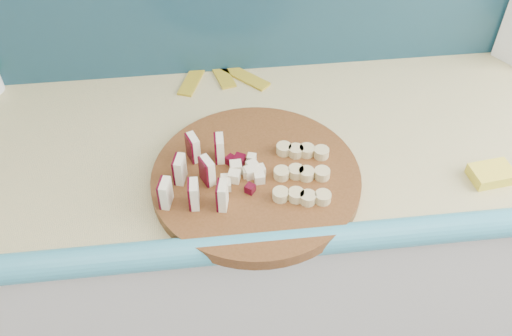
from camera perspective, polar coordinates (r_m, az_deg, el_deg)
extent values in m
cube|color=beige|center=(1.68, 4.28, -8.62)|extent=(2.20, 0.60, 0.88)
cube|color=#DBC580|center=(1.34, 5.32, 2.76)|extent=(2.20, 0.60, 0.03)
cube|color=teal|center=(1.15, 8.00, -7.46)|extent=(2.20, 0.06, 0.03)
cylinder|color=#4D2B10|center=(1.21, 0.00, -1.12)|extent=(0.51, 0.51, 0.03)
cube|color=#F1E7C1|center=(1.14, -8.97, -2.50)|extent=(0.02, 0.04, 0.06)
cube|color=#3F0412|center=(1.14, -9.47, -2.48)|extent=(0.01, 0.04, 0.06)
cube|color=#F1E7C1|center=(1.18, -7.56, -0.13)|extent=(0.02, 0.04, 0.06)
cube|color=#3F0412|center=(1.18, -8.03, -0.12)|extent=(0.01, 0.04, 0.06)
cube|color=#F1E7C1|center=(1.22, -6.24, 2.07)|extent=(0.02, 0.04, 0.06)
cube|color=#3F0412|center=(1.22, -6.70, 2.08)|extent=(0.01, 0.04, 0.06)
cube|color=#F1E7C1|center=(1.13, -6.16, -2.63)|extent=(0.02, 0.04, 0.06)
cube|color=#3F0412|center=(1.13, -6.66, -2.61)|extent=(0.01, 0.04, 0.06)
cube|color=#F1E7C1|center=(1.17, -4.83, -0.24)|extent=(0.02, 0.04, 0.06)
cube|color=#3F0412|center=(1.17, -5.31, -0.22)|extent=(0.01, 0.04, 0.06)
cube|color=#F1E7C1|center=(1.21, -3.60, 1.98)|extent=(0.02, 0.04, 0.06)
cube|color=#3F0412|center=(1.21, -4.07, 2.00)|extent=(0.01, 0.04, 0.06)
cube|color=#F1E7C1|center=(1.12, -3.30, -2.75)|extent=(0.02, 0.04, 0.06)
cube|color=#3F0412|center=(1.12, -3.80, -2.73)|extent=(0.01, 0.04, 0.06)
cube|color=#F2E5C1|center=(1.19, -0.83, -0.27)|extent=(0.02, 0.02, 0.02)
cube|color=#F2E5C1|center=(1.20, -0.47, -0.03)|extent=(0.02, 0.02, 0.02)
cube|color=#3F0412|center=(1.20, -0.36, 0.39)|extent=(0.02, 0.02, 0.02)
cube|color=#F2E5C1|center=(1.20, -1.07, 0.12)|extent=(0.02, 0.02, 0.02)
cube|color=#F2E5C1|center=(1.21, -1.31, 0.44)|extent=(0.02, 0.02, 0.02)
cube|color=#F2E5C1|center=(1.21, -1.88, 0.62)|extent=(0.02, 0.02, 0.02)
cube|color=#F2E5C1|center=(1.20, -1.78, 0.04)|extent=(0.02, 0.02, 0.02)
cube|color=#F2E5C1|center=(1.20, -2.30, -0.05)|extent=(0.02, 0.02, 0.02)
cube|color=#3F0412|center=(1.19, -2.75, -0.42)|extent=(0.02, 0.02, 0.02)
cube|color=#F2E5C1|center=(1.19, -1.92, -0.55)|extent=(0.02, 0.02, 0.02)
cube|color=#F2E5C1|center=(1.18, -1.94, -0.97)|extent=(0.02, 0.02, 0.02)
cube|color=#F2E5C1|center=(1.19, -1.35, -0.57)|extent=(0.02, 0.02, 0.02)
cube|color=#F2E5C1|center=(1.18, -1.06, -0.86)|extent=(0.02, 0.02, 0.02)
cube|color=#F2E5C1|center=(1.18, -0.48, -0.98)|extent=(0.02, 0.02, 0.02)
cube|color=#3F0412|center=(1.19, -0.79, -0.43)|extent=(0.02, 0.02, 0.02)
cylinder|color=#CBB77C|center=(1.15, 2.59, -2.83)|extent=(0.03, 0.03, 0.02)
cylinder|color=#CBB77C|center=(1.15, 3.92, -2.88)|extent=(0.03, 0.03, 0.02)
cylinder|color=#CBB77C|center=(1.15, 5.25, -2.93)|extent=(0.03, 0.03, 0.02)
cylinder|color=#CBB77C|center=(1.15, 6.57, -2.97)|extent=(0.03, 0.03, 0.02)
cylinder|color=#CBB77C|center=(1.19, 2.66, -0.44)|extent=(0.03, 0.03, 0.02)
cylinder|color=#CBB77C|center=(1.19, 3.94, -0.49)|extent=(0.03, 0.03, 0.02)
cylinder|color=#CBB77C|center=(1.19, 5.21, -0.53)|extent=(0.03, 0.03, 0.02)
cylinder|color=#CBB77C|center=(1.19, 6.48, -0.58)|extent=(0.03, 0.03, 0.02)
cylinder|color=#CBB77C|center=(1.24, 2.72, 1.78)|extent=(0.03, 0.03, 0.02)
cylinder|color=#CBB77C|center=(1.24, 3.95, 1.73)|extent=(0.03, 0.03, 0.02)
cylinder|color=#CBB77C|center=(1.24, 5.18, 1.69)|extent=(0.03, 0.03, 0.02)
cylinder|color=#CBB77C|center=(1.24, 6.40, 1.64)|extent=(0.03, 0.03, 0.02)
cube|color=#FFE743|center=(1.32, 22.47, -0.56)|extent=(0.09, 0.07, 0.03)
cube|color=gold|center=(1.51, -6.12, 9.22)|extent=(0.10, 0.17, 0.01)
cube|color=gold|center=(1.53, -3.71, 9.89)|extent=(0.08, 0.18, 0.01)
cube|color=gold|center=(1.50, -1.56, 9.33)|extent=(0.15, 0.15, 0.01)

